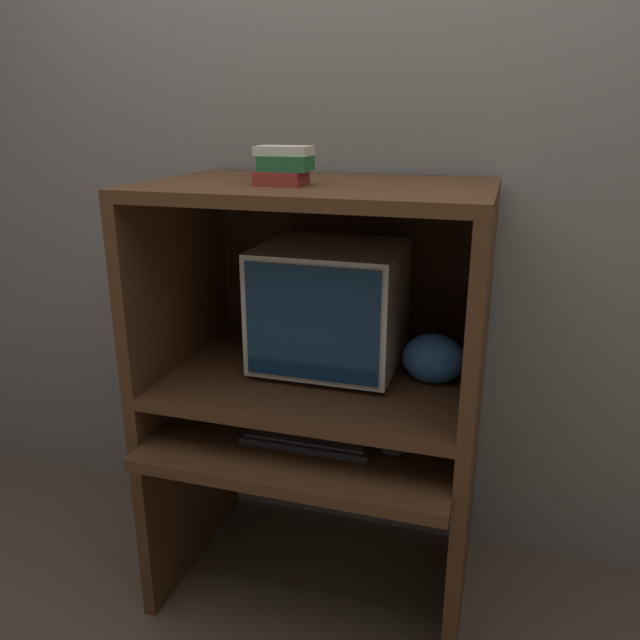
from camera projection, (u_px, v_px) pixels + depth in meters
wall_back at (352, 192)px, 2.15m from camera, size 6.00×0.06×2.60m
desk_base at (314, 485)px, 2.03m from camera, size 0.99×0.74×0.63m
desk_monitor_shelf at (319, 384)px, 1.97m from camera, size 0.99×0.66×0.15m
hutch_upper at (322, 248)px, 1.87m from camera, size 0.99×0.66×0.59m
crt_monitor at (331, 306)px, 1.96m from camera, size 0.44×0.41×0.40m
keyboard at (308, 438)px, 1.85m from camera, size 0.39×0.14×0.03m
mouse at (391, 450)px, 1.78m from camera, size 0.07×0.05×0.03m
snack_bag at (433, 358)px, 1.88m from camera, size 0.19×0.14×0.15m
book_stack at (284, 166)px, 1.70m from camera, size 0.15×0.12×0.10m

